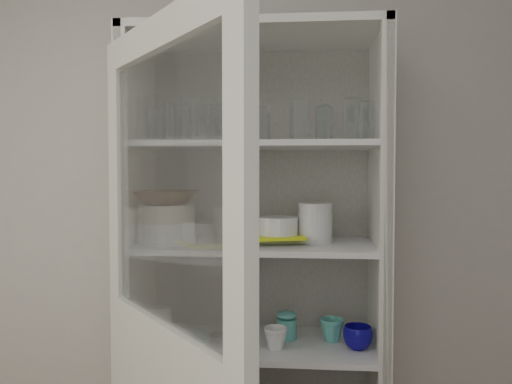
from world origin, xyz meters
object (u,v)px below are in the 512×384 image
Objects in this scene: goblet_1 at (209,126)px; grey_bowl_stack at (315,223)px; glass_platter at (278,240)px; plate_stack_front at (166,232)px; goblet_2 at (325,122)px; mug_white at (276,338)px; plate_stack_back at (163,225)px; goblet_3 at (357,123)px; teal_jar at (287,327)px; yellow_trivet at (278,236)px; white_ramekin at (278,226)px; measuring_cups at (222,339)px; terracotta_bowl at (166,197)px; cream_bowl at (166,213)px; goblet_0 at (211,122)px; mug_blue at (358,337)px; white_canister at (160,320)px; pantry_cabinet at (257,317)px; mug_teal at (332,330)px.

grey_bowl_stack is at bearing -7.58° from goblet_1.
goblet_1 is 0.55m from glass_platter.
goblet_2 is at bearing 9.80° from plate_stack_front.
plate_stack_back is at bearing 158.96° from mug_white.
teal_jar is at bearing -167.06° from goblet_3.
grey_bowl_stack is (-0.17, -0.08, -0.41)m from goblet_3.
yellow_trivet is 0.16m from grey_bowl_stack.
white_ramekin is 1.61× the size of measuring_cups.
terracotta_bowl reaches higher than plate_stack_back.
teal_jar is (0.48, 0.07, -0.47)m from cream_bowl.
mug_white is at bearing -139.94° from goblet_2.
goblet_0 is at bearing -177.04° from goblet_3.
measuring_cups is (-0.40, -0.13, -0.87)m from goblet_2.
goblet_2 is at bearing 9.80° from terracotta_bowl.
goblet_3 reaches higher than teal_jar.
mug_blue is (0.60, -0.13, -0.83)m from goblet_1.
plate_stack_back is 0.68m from teal_jar.
goblet_0 is at bearing 166.77° from glass_platter.
goblet_0 is 1.78× the size of measuring_cups.
cream_bowl is 1.91× the size of white_canister.
plate_stack_back is (-0.82, 0.01, -0.43)m from goblet_3.
white_ramekin is at bearing -163.21° from goblet_3.
pantry_cabinet is at bearing 143.94° from yellow_trivet.
plate_stack_back is at bearing 173.99° from pantry_cabinet.
plate_stack_back reaches higher than mug_blue.
plate_stack_front is 1.23× the size of yellow_trivet.
white_canister is (-0.41, -0.02, -0.02)m from pantry_cabinet.
plate_stack_back is 1.83× the size of mug_blue.
goblet_1 is 0.88× the size of goblet_3.
mug_blue reaches higher than mug_white.
mug_blue is 0.53m from measuring_cups.
pantry_cabinet reaches higher than yellow_trivet.
glass_platter is at bearing 15.29° from measuring_cups.
mug_white is at bearing -107.49° from teal_jar.
goblet_1 is at bearing 166.12° from white_ramekin.
teal_jar is at bearing 170.72° from grey_bowl_stack.
plate_stack_front is 0.78m from mug_teal.
grey_bowl_stack is at bearing 4.92° from glass_platter.
pantry_cabinet reaches higher than white_canister.
grey_bowl_stack is 1.42× the size of mug_blue.
terracotta_bowl is 1.99× the size of white_canister.
mug_white is at bearing -29.89° from goblet_0.
terracotta_bowl is 2.41× the size of mug_teal.
grey_bowl_stack reaches higher than white_canister.
white_canister is at bearing 174.84° from yellow_trivet.
pantry_cabinet is 0.42m from mug_blue.
plate_stack_back is at bearing 172.03° from teal_jar.
goblet_1 is at bearing 36.63° from plate_stack_front.
goblet_0 reaches higher than glass_platter.
cream_bowl is at bearing -174.52° from yellow_trivet.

